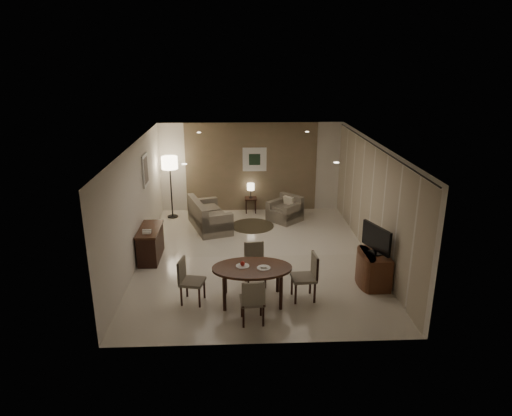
{
  "coord_description": "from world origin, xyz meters",
  "views": [
    {
      "loc": [
        -0.45,
        -9.98,
        4.56
      ],
      "look_at": [
        0.0,
        0.2,
        1.15
      ],
      "focal_mm": 32.0,
      "sensor_mm": 36.0,
      "label": 1
    }
  ],
  "objects_px": {
    "console_desk": "(151,243)",
    "sofa": "(210,214)",
    "floor_lamp": "(171,187)",
    "dining_table": "(252,284)",
    "chair_right": "(303,277)",
    "chair_left": "(192,281)",
    "chair_near": "(252,300)",
    "tv_cabinet": "(375,269)",
    "armchair": "(285,209)",
    "chair_far": "(255,266)",
    "side_table": "(251,205)"
  },
  "relations": [
    {
      "from": "sofa",
      "to": "armchair",
      "type": "height_order",
      "value": "sofa"
    },
    {
      "from": "console_desk",
      "to": "armchair",
      "type": "xyz_separation_m",
      "value": [
        3.42,
        2.45,
        -0.01
      ]
    },
    {
      "from": "chair_near",
      "to": "side_table",
      "type": "height_order",
      "value": "chair_near"
    },
    {
      "from": "dining_table",
      "to": "sofa",
      "type": "bearing_deg",
      "value": 104.28
    },
    {
      "from": "chair_left",
      "to": "chair_near",
      "type": "bearing_deg",
      "value": -112.01
    },
    {
      "from": "tv_cabinet",
      "to": "chair_far",
      "type": "relative_size",
      "value": 1.02
    },
    {
      "from": "chair_far",
      "to": "chair_left",
      "type": "xyz_separation_m",
      "value": [
        -1.24,
        -0.64,
        0.0
      ]
    },
    {
      "from": "console_desk",
      "to": "chair_right",
      "type": "height_order",
      "value": "chair_right"
    },
    {
      "from": "chair_far",
      "to": "chair_left",
      "type": "height_order",
      "value": "chair_left"
    },
    {
      "from": "console_desk",
      "to": "side_table",
      "type": "xyz_separation_m",
      "value": [
        2.46,
        3.25,
        -0.15
      ]
    },
    {
      "from": "chair_near",
      "to": "chair_left",
      "type": "xyz_separation_m",
      "value": [
        -1.13,
        0.74,
        0.01
      ]
    },
    {
      "from": "chair_near",
      "to": "armchair",
      "type": "xyz_separation_m",
      "value": [
        1.13,
        5.27,
        -0.08
      ]
    },
    {
      "from": "armchair",
      "to": "side_table",
      "type": "height_order",
      "value": "armchair"
    },
    {
      "from": "tv_cabinet",
      "to": "chair_near",
      "type": "distance_m",
      "value": 2.91
    },
    {
      "from": "tv_cabinet",
      "to": "chair_far",
      "type": "xyz_separation_m",
      "value": [
        -2.48,
        0.07,
        0.09
      ]
    },
    {
      "from": "tv_cabinet",
      "to": "dining_table",
      "type": "distance_m",
      "value": 2.64
    },
    {
      "from": "armchair",
      "to": "side_table",
      "type": "distance_m",
      "value": 1.25
    },
    {
      "from": "floor_lamp",
      "to": "dining_table",
      "type": "bearing_deg",
      "value": -66.32
    },
    {
      "from": "armchair",
      "to": "floor_lamp",
      "type": "height_order",
      "value": "floor_lamp"
    },
    {
      "from": "dining_table",
      "to": "armchair",
      "type": "bearing_deg",
      "value": 76.29
    },
    {
      "from": "console_desk",
      "to": "armchair",
      "type": "bearing_deg",
      "value": 35.59
    },
    {
      "from": "tv_cabinet",
      "to": "dining_table",
      "type": "height_order",
      "value": "dining_table"
    },
    {
      "from": "console_desk",
      "to": "dining_table",
      "type": "height_order",
      "value": "console_desk"
    },
    {
      "from": "chair_left",
      "to": "floor_lamp",
      "type": "height_order",
      "value": "floor_lamp"
    },
    {
      "from": "tv_cabinet",
      "to": "side_table",
      "type": "bearing_deg",
      "value": 117.05
    },
    {
      "from": "chair_far",
      "to": "sofa",
      "type": "height_order",
      "value": "chair_far"
    },
    {
      "from": "side_table",
      "to": "floor_lamp",
      "type": "relative_size",
      "value": 0.25
    },
    {
      "from": "console_desk",
      "to": "chair_right",
      "type": "bearing_deg",
      "value": -31.63
    },
    {
      "from": "chair_near",
      "to": "chair_right",
      "type": "relative_size",
      "value": 0.94
    },
    {
      "from": "chair_right",
      "to": "side_table",
      "type": "height_order",
      "value": "chair_right"
    },
    {
      "from": "console_desk",
      "to": "chair_near",
      "type": "height_order",
      "value": "chair_near"
    },
    {
      "from": "console_desk",
      "to": "side_table",
      "type": "relative_size",
      "value": 2.63
    },
    {
      "from": "armchair",
      "to": "chair_left",
      "type": "bearing_deg",
      "value": -69.17
    },
    {
      "from": "chair_right",
      "to": "armchair",
      "type": "height_order",
      "value": "chair_right"
    },
    {
      "from": "tv_cabinet",
      "to": "chair_far",
      "type": "distance_m",
      "value": 2.48
    },
    {
      "from": "console_desk",
      "to": "chair_right",
      "type": "distance_m",
      "value": 3.9
    },
    {
      "from": "dining_table",
      "to": "floor_lamp",
      "type": "relative_size",
      "value": 0.84
    },
    {
      "from": "console_desk",
      "to": "dining_table",
      "type": "xyz_separation_m",
      "value": [
        2.31,
        -2.09,
        -0.01
      ]
    },
    {
      "from": "console_desk",
      "to": "chair_far",
      "type": "bearing_deg",
      "value": -30.76
    },
    {
      "from": "dining_table",
      "to": "chair_left",
      "type": "distance_m",
      "value": 1.15
    },
    {
      "from": "dining_table",
      "to": "chair_near",
      "type": "height_order",
      "value": "chair_near"
    },
    {
      "from": "chair_left",
      "to": "side_table",
      "type": "distance_m",
      "value": 5.49
    },
    {
      "from": "chair_right",
      "to": "armchair",
      "type": "relative_size",
      "value": 1.15
    },
    {
      "from": "armchair",
      "to": "floor_lamp",
      "type": "xyz_separation_m",
      "value": [
        -3.29,
        0.45,
        0.55
      ]
    },
    {
      "from": "dining_table",
      "to": "side_table",
      "type": "distance_m",
      "value": 5.34
    },
    {
      "from": "chair_near",
      "to": "chair_right",
      "type": "xyz_separation_m",
      "value": [
        1.03,
        0.77,
        0.03
      ]
    },
    {
      "from": "tv_cabinet",
      "to": "armchair",
      "type": "relative_size",
      "value": 1.11
    },
    {
      "from": "console_desk",
      "to": "sofa",
      "type": "relative_size",
      "value": 0.71
    },
    {
      "from": "tv_cabinet",
      "to": "chair_near",
      "type": "xyz_separation_m",
      "value": [
        -2.6,
        -1.32,
        0.09
      ]
    },
    {
      "from": "tv_cabinet",
      "to": "chair_near",
      "type": "relative_size",
      "value": 1.03
    }
  ]
}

